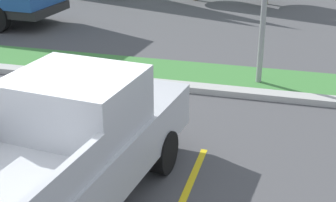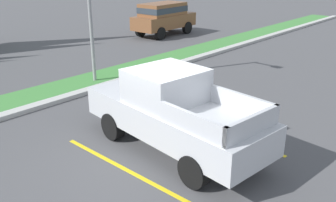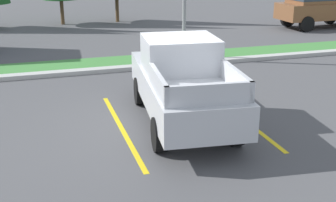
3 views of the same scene
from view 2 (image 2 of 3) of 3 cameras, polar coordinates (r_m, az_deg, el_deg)
The scene contains 7 objects.
ground_plane at distance 9.73m, azimuth -1.01°, elevation -7.26°, with size 120.00×120.00×0.00m, color #4C4C4F.
parking_line_near at distance 8.72m, azimuth -5.89°, elevation -10.97°, with size 0.12×4.80×0.01m, color yellow.
parking_line_far at distance 10.77m, azimuth 6.36°, elevation -4.44°, with size 0.12×4.80×0.01m, color yellow.
curb_strip at distance 13.32m, azimuth -17.01°, elevation 0.14°, with size 56.00×0.40×0.15m, color #B2B2AD.
grass_median at distance 14.24m, azimuth -19.34°, elevation 1.02°, with size 56.00×1.80×0.06m, color #42843D.
pickup_truck_main at distance 9.26m, azimuth 0.75°, elevation -1.64°, with size 2.44×5.40×2.10m.
suv_distant at distance 24.60m, azimuth -0.68°, elevation 13.09°, with size 4.67×2.10×2.10m.
Camera 2 is at (-6.27, -5.84, 4.60)m, focal length 39.00 mm.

